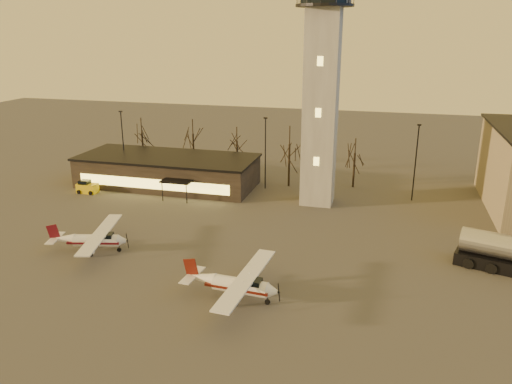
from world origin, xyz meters
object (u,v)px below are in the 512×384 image
Objects in this scene: service_cart at (87,188)px; fuel_truck at (510,257)px; terminal at (168,171)px; cessna_front at (242,288)px; control_tower at (322,74)px; cessna_rear at (98,242)px.

fuel_truck is at bearing -11.67° from service_cart.
terminal is 9.21× the size of service_cart.
cessna_front reaches higher than service_cart.
control_tower is 3.04× the size of cessna_rear.
control_tower reaches higher than service_cart.
control_tower is 1.28× the size of terminal.
control_tower is 32.33m from cessna_rear.
terminal is at bearing 174.85° from control_tower.
cessna_front is (19.65, -28.38, -1.09)m from terminal.
control_tower is at bearing 88.96° from cessna_front.
control_tower is 35.24m from service_cart.
service_cart is at bearing 146.67° from cessna_front.
service_cart is at bearing -175.53° from fuel_truck.
terminal is 11.31m from service_cart.
control_tower is at bearing -5.15° from terminal.
terminal is (-21.99, 1.98, -14.17)m from control_tower.
fuel_truck is at bearing -36.46° from control_tower.
service_cart is (-31.27, -4.32, -15.66)m from control_tower.
cessna_rear is 1.09× the size of fuel_truck.
terminal reaches higher than cessna_front.
cessna_rear is at bearing 166.40° from cessna_front.
cessna_rear is at bearing -54.17° from service_cart.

